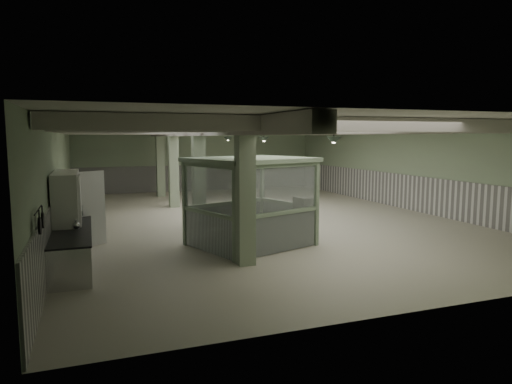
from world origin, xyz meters
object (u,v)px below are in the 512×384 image
object	(u,v)px
walkin_cooler	(68,213)
filing_cabinet	(304,220)
prep_counter	(72,241)
guard_booth	(251,186)

from	to	relation	value
walkin_cooler	filing_cabinet	bearing A→B (deg)	-7.21
prep_counter	walkin_cooler	xyz separation A→B (m)	(-0.08, 0.47, 0.67)
prep_counter	filing_cabinet	bearing A→B (deg)	-3.18
guard_booth	filing_cabinet	size ratio (longest dim) A/B	2.86
walkin_cooler	guard_booth	bearing A→B (deg)	-7.84
walkin_cooler	prep_counter	bearing A→B (deg)	-79.89
prep_counter	filing_cabinet	xyz separation A→B (m)	(6.49, -0.36, 0.22)
walkin_cooler	guard_booth	xyz separation A→B (m)	(4.92, -0.68, 0.61)
filing_cabinet	guard_booth	bearing A→B (deg)	168.23
prep_counter	filing_cabinet	distance (m)	6.50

